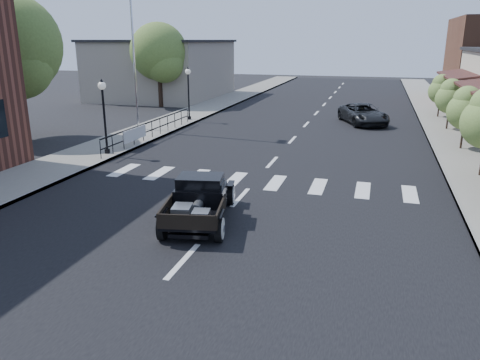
# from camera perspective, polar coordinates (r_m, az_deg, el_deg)

# --- Properties ---
(ground) EXTENTS (120.00, 120.00, 0.00)m
(ground) POSITION_cam_1_polar(r_m,az_deg,el_deg) (14.23, -2.22, -4.71)
(ground) COLOR black
(ground) RESTS_ON ground
(road) EXTENTS (14.00, 80.00, 0.02)m
(road) POSITION_cam_1_polar(r_m,az_deg,el_deg) (28.35, 7.46, 6.04)
(road) COLOR black
(road) RESTS_ON ground
(road_markings) EXTENTS (12.00, 60.00, 0.06)m
(road_markings) POSITION_cam_1_polar(r_m,az_deg,el_deg) (23.53, 5.52, 3.89)
(road_markings) COLOR silver
(road_markings) RESTS_ON ground
(sidewalk_left) EXTENTS (3.00, 80.00, 0.15)m
(sidewalk_left) POSITION_cam_1_polar(r_m,az_deg,el_deg) (30.78, -8.46, 6.97)
(sidewalk_left) COLOR gray
(sidewalk_left) RESTS_ON ground
(sidewalk_right) EXTENTS (3.00, 80.00, 0.15)m
(sidewalk_right) POSITION_cam_1_polar(r_m,az_deg,el_deg) (28.34, 24.74, 4.78)
(sidewalk_right) COLOR gray
(sidewalk_right) RESTS_ON ground
(low_building_left) EXTENTS (10.00, 12.00, 5.00)m
(low_building_left) POSITION_cam_1_polar(r_m,az_deg,el_deg) (44.97, -9.31, 13.08)
(low_building_left) COLOR gray
(low_building_left) RESTS_ON ground
(railing) EXTENTS (0.08, 10.00, 1.00)m
(railing) POSITION_cam_1_polar(r_m,az_deg,el_deg) (25.74, -10.69, 6.26)
(railing) COLOR black
(railing) RESTS_ON sidewalk_left
(banner) EXTENTS (0.04, 2.20, 0.60)m
(banner) POSITION_cam_1_polar(r_m,az_deg,el_deg) (24.01, -12.64, 4.91)
(banner) COLOR silver
(banner) RESTS_ON sidewalk_left
(lamp_post_b) EXTENTS (0.36, 0.36, 3.39)m
(lamp_post_b) POSITION_cam_1_polar(r_m,az_deg,el_deg) (22.26, -16.20, 7.41)
(lamp_post_b) COLOR black
(lamp_post_b) RESTS_ON sidewalk_left
(lamp_post_c) EXTENTS (0.36, 0.36, 3.39)m
(lamp_post_c) POSITION_cam_1_polar(r_m,az_deg,el_deg) (31.09, -6.29, 10.44)
(lamp_post_c) COLOR black
(lamp_post_c) RESTS_ON sidewalk_left
(flagpole) EXTENTS (0.12, 0.12, 11.45)m
(flagpole) POSITION_cam_1_polar(r_m,az_deg,el_deg) (28.00, -13.02, 17.71)
(flagpole) COLOR silver
(flagpole) RESTS_ON sidewalk_left
(big_tree_near) EXTENTS (5.13, 5.13, 7.53)m
(big_tree_near) POSITION_cam_1_polar(r_m,az_deg,el_deg) (27.52, -25.87, 12.13)
(big_tree_near) COLOR #526D2F
(big_tree_near) RESTS_ON ground
(big_tree_far) EXTENTS (4.46, 4.46, 6.54)m
(big_tree_far) POSITION_cam_1_polar(r_m,az_deg,el_deg) (38.44, -9.81, 13.62)
(big_tree_far) COLOR #526D2F
(big_tree_far) RESTS_ON ground
(small_tree_c) EXTENTS (1.73, 1.73, 2.88)m
(small_tree_c) POSITION_cam_1_polar(r_m,az_deg,el_deg) (24.87, 25.69, 6.74)
(small_tree_c) COLOR #5D7A38
(small_tree_c) RESTS_ON sidewalk_right
(small_tree_d) EXTENTS (1.69, 1.69, 2.81)m
(small_tree_d) POSITION_cam_1_polar(r_m,az_deg,el_deg) (30.19, 24.17, 8.35)
(small_tree_d) COLOR #5D7A38
(small_tree_d) RESTS_ON sidewalk_right
(small_tree_e) EXTENTS (1.65, 1.65, 2.74)m
(small_tree_e) POSITION_cam_1_polar(r_m,az_deg,el_deg) (34.91, 23.21, 9.36)
(small_tree_e) COLOR #5D7A38
(small_tree_e) RESTS_ON sidewalk_right
(hotrod_pickup) EXTENTS (2.60, 4.31, 1.40)m
(hotrod_pickup) POSITION_cam_1_polar(r_m,az_deg,el_deg) (13.81, -4.93, -2.35)
(hotrod_pickup) COLOR black
(hotrod_pickup) RESTS_ON ground
(second_car) EXTENTS (3.71, 5.06, 1.28)m
(second_car) POSITION_cam_1_polar(r_m,az_deg,el_deg) (31.16, 14.79, 7.77)
(second_car) COLOR black
(second_car) RESTS_ON ground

